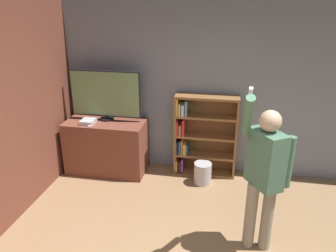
# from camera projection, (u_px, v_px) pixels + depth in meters

# --- Properties ---
(wall_back) EXTENTS (6.94, 0.09, 2.70)m
(wall_back) POSITION_uv_depth(u_px,v_px,m) (221.00, 91.00, 5.04)
(wall_back) COLOR gray
(wall_back) RESTS_ON ground_plane
(wall_side_brick) EXTENTS (0.06, 4.42, 2.70)m
(wall_side_brick) POSITION_uv_depth(u_px,v_px,m) (18.00, 111.00, 4.16)
(wall_side_brick) COLOR brown
(wall_side_brick) RESTS_ON ground_plane
(tv_ledge) EXTENTS (1.26, 0.61, 0.86)m
(tv_ledge) POSITION_uv_depth(u_px,v_px,m) (107.00, 146.00, 5.33)
(tv_ledge) COLOR brown
(tv_ledge) RESTS_ON ground_plane
(television) EXTENTS (1.13, 0.22, 0.79)m
(television) POSITION_uv_depth(u_px,v_px,m) (105.00, 95.00, 5.11)
(television) COLOR black
(television) RESTS_ON tv_ledge
(game_console) EXTENTS (0.21, 0.23, 0.06)m
(game_console) POSITION_uv_depth(u_px,v_px,m) (88.00, 122.00, 5.08)
(game_console) COLOR silver
(game_console) RESTS_ON tv_ledge
(remote_loose) EXTENTS (0.05, 0.14, 0.02)m
(remote_loose) POSITION_uv_depth(u_px,v_px,m) (91.00, 125.00, 5.00)
(remote_loose) COLOR white
(remote_loose) RESTS_ON tv_ledge
(bookshelf) EXTENTS (0.98, 0.28, 1.31)m
(bookshelf) POSITION_uv_depth(u_px,v_px,m) (201.00, 135.00, 5.18)
(bookshelf) COLOR brown
(bookshelf) RESTS_ON ground_plane
(person) EXTENTS (0.55, 0.54, 1.94)m
(person) POSITION_uv_depth(u_px,v_px,m) (264.00, 170.00, 3.43)
(person) COLOR gray
(person) RESTS_ON ground_plane
(waste_bin) EXTENTS (0.27, 0.27, 0.34)m
(waste_bin) POSITION_uv_depth(u_px,v_px,m) (203.00, 173.00, 5.04)
(waste_bin) COLOR #B7B7BC
(waste_bin) RESTS_ON ground_plane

